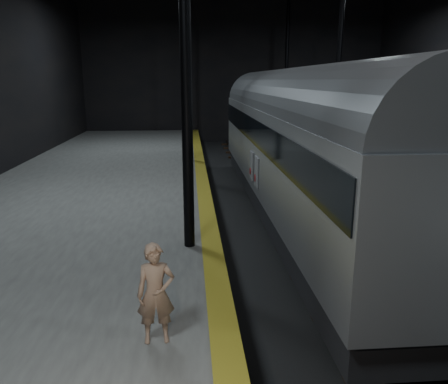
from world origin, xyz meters
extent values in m
plane|color=black|center=(0.00, 0.00, 0.00)|extent=(44.00, 44.00, 0.00)
cube|color=#4A4A48|center=(-7.50, 0.00, 0.50)|extent=(9.00, 43.80, 1.00)
cube|color=olive|center=(-3.25, 0.00, 1.00)|extent=(0.50, 43.80, 0.01)
cube|color=#3F3328|center=(-0.72, 0.00, 0.17)|extent=(0.08, 43.00, 0.14)
cube|color=#3F3328|center=(0.72, 0.00, 0.17)|extent=(0.08, 43.00, 0.14)
cube|color=black|center=(0.00, 0.00, 0.06)|extent=(2.40, 42.00, 0.12)
cylinder|color=black|center=(-3.80, -4.00, 6.00)|extent=(0.26, 0.26, 10.00)
cylinder|color=black|center=(-3.80, 8.00, 6.00)|extent=(0.26, 0.26, 10.00)
cylinder|color=black|center=(3.80, 8.00, 6.00)|extent=(0.26, 0.26, 10.00)
cylinder|color=black|center=(-3.80, 20.00, 6.00)|extent=(0.26, 0.26, 10.00)
cylinder|color=black|center=(3.80, 20.00, 6.00)|extent=(0.26, 0.26, 10.00)
cube|color=#ABADB3|center=(0.00, 1.29, 2.53)|extent=(2.87, 19.83, 2.97)
cube|color=black|center=(0.00, 1.29, 0.66)|extent=(2.63, 19.43, 0.84)
cube|color=black|center=(0.00, 1.29, 3.22)|extent=(2.93, 19.53, 0.89)
cylinder|color=slate|center=(0.00, 1.29, 4.01)|extent=(2.82, 19.63, 2.82)
cube|color=black|center=(0.00, -5.65, 0.30)|extent=(1.78, 2.18, 0.35)
cube|color=black|center=(0.00, 8.23, 0.30)|extent=(1.78, 2.18, 0.35)
cube|color=silver|center=(-1.47, 0.30, 1.93)|extent=(0.04, 0.74, 1.04)
cube|color=silver|center=(-1.47, 1.49, 1.93)|extent=(0.04, 0.74, 1.04)
cylinder|color=maroon|center=(-1.49, 0.48, 1.69)|extent=(0.03, 0.26, 0.26)
cylinder|color=maroon|center=(-1.49, 1.67, 1.69)|extent=(0.03, 0.26, 0.26)
imported|color=#8F6E58|center=(-4.32, -8.07, 1.81)|extent=(0.62, 0.44, 1.62)
camera|label=1|loc=(-3.77, -14.24, 5.00)|focal=35.00mm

